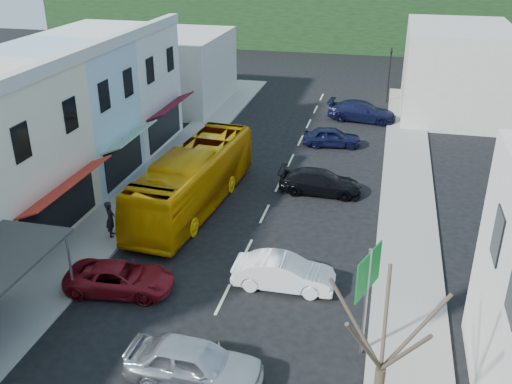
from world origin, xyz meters
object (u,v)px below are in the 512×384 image
pedestrian_left (111,220)px  car_red (120,277)px  direction_sign (365,304)px  traffic_signal (389,75)px  car_white (284,273)px  bus (194,181)px  street_tree (381,369)px  car_silver (194,365)px

pedestrian_left → car_red: bearing=-170.9°
pedestrian_left → direction_sign: (12.58, -5.69, 1.17)m
pedestrian_left → traffic_signal: size_ratio=0.36×
traffic_signal → car_white: bearing=94.7°
pedestrian_left → traffic_signal: traffic_signal is taller
bus → pedestrian_left: (-2.82, -4.34, -0.55)m
bus → direction_sign: size_ratio=2.67×
bus → street_tree: 18.24m
car_silver → car_red: 6.48m
car_silver → car_red: (-4.79, 4.36, 0.00)m
car_red → traffic_signal: (10.17, 32.10, 1.67)m
car_red → bus: bearing=-9.5°
car_silver → car_white: same height
bus → car_silver: (4.37, -12.76, -0.85)m
car_white → street_tree: size_ratio=0.60×
bus → street_tree: street_tree is taller
traffic_signal → street_tree: bearing=102.1°
bus → car_red: bearing=-88.4°
bus → car_white: bearing=-41.9°
traffic_signal → direction_sign: bearing=101.3°
street_tree → traffic_signal: 38.62m
bus → car_silver: bearing=-66.6°
direction_sign → traffic_signal: (0.00, 33.72, 0.20)m
car_white → street_tree: bearing=-154.7°
street_tree → bus: bearing=124.7°
car_white → pedestrian_left: bearing=75.4°
street_tree → traffic_signal: size_ratio=1.54×
car_silver → traffic_signal: size_ratio=0.93×
pedestrian_left → street_tree: 17.06m
car_red → traffic_signal: traffic_signal is taller
street_tree → direction_sign: bearing=96.6°
car_white → car_red: size_ratio=0.96×
car_silver → car_red: size_ratio=0.96×
car_silver → direction_sign: direction_sign is taller
bus → car_white: 9.08m
bus → pedestrian_left: bus is taller
car_white → direction_sign: size_ratio=1.01×
car_red → traffic_signal: size_ratio=0.97×
direction_sign → street_tree: size_ratio=0.59×
car_silver → pedestrian_left: 11.08m
bus → pedestrian_left: size_ratio=6.82×
direction_sign → traffic_signal: bearing=110.2°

